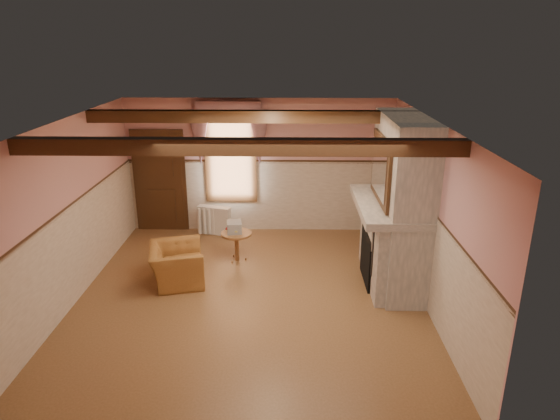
{
  "coord_description": "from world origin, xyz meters",
  "views": [
    {
      "loc": [
        0.61,
        -7.1,
        3.95
      ],
      "look_at": [
        0.46,
        0.8,
        1.2
      ],
      "focal_mm": 32.0,
      "sensor_mm": 36.0,
      "label": 1
    }
  ],
  "objects_px": {
    "side_table": "(237,246)",
    "mantel_clock": "(381,182)",
    "bowl": "(387,195)",
    "oil_lamp": "(388,189)",
    "armchair": "(177,264)",
    "radiator": "(214,220)"
  },
  "relations": [
    {
      "from": "armchair",
      "to": "mantel_clock",
      "type": "xyz_separation_m",
      "value": [
        3.52,
        0.91,
        1.2
      ]
    },
    {
      "from": "oil_lamp",
      "to": "mantel_clock",
      "type": "bearing_deg",
      "value": 90.0
    },
    {
      "from": "bowl",
      "to": "oil_lamp",
      "type": "bearing_deg",
      "value": 90.0
    },
    {
      "from": "side_table",
      "to": "armchair",
      "type": "bearing_deg",
      "value": -136.31
    },
    {
      "from": "radiator",
      "to": "oil_lamp",
      "type": "distance_m",
      "value": 3.91
    },
    {
      "from": "armchair",
      "to": "oil_lamp",
      "type": "relative_size",
      "value": 3.52
    },
    {
      "from": "radiator",
      "to": "mantel_clock",
      "type": "xyz_separation_m",
      "value": [
        3.2,
        -1.3,
        1.22
      ]
    },
    {
      "from": "armchair",
      "to": "radiator",
      "type": "distance_m",
      "value": 2.22
    },
    {
      "from": "armchair",
      "to": "radiator",
      "type": "relative_size",
      "value": 1.41
    },
    {
      "from": "side_table",
      "to": "oil_lamp",
      "type": "relative_size",
      "value": 2.02
    },
    {
      "from": "side_table",
      "to": "bowl",
      "type": "distance_m",
      "value": 2.91
    },
    {
      "from": "armchair",
      "to": "radiator",
      "type": "height_order",
      "value": "armchair"
    },
    {
      "from": "side_table",
      "to": "mantel_clock",
      "type": "distance_m",
      "value": 2.88
    },
    {
      "from": "armchair",
      "to": "side_table",
      "type": "xyz_separation_m",
      "value": [
        0.93,
        0.88,
        -0.04
      ]
    },
    {
      "from": "armchair",
      "to": "oil_lamp",
      "type": "height_order",
      "value": "oil_lamp"
    },
    {
      "from": "oil_lamp",
      "to": "armchair",
      "type": "bearing_deg",
      "value": -174.6
    },
    {
      "from": "side_table",
      "to": "radiator",
      "type": "xyz_separation_m",
      "value": [
        -0.61,
        1.32,
        0.02
      ]
    },
    {
      "from": "side_table",
      "to": "bowl",
      "type": "bearing_deg",
      "value": -12.14
    },
    {
      "from": "radiator",
      "to": "bowl",
      "type": "distance_m",
      "value": 3.89
    },
    {
      "from": "armchair",
      "to": "side_table",
      "type": "relative_size",
      "value": 1.74
    },
    {
      "from": "radiator",
      "to": "bowl",
      "type": "bearing_deg",
      "value": -13.93
    },
    {
      "from": "mantel_clock",
      "to": "armchair",
      "type": "bearing_deg",
      "value": -165.58
    }
  ]
}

